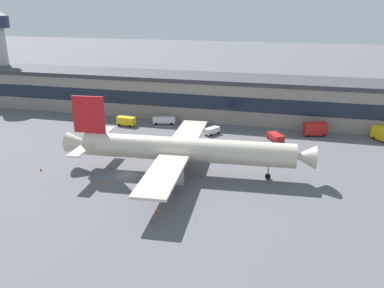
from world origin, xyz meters
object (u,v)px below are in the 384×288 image
stair_truck (316,128)px  traffic_cone_1 (159,210)px  follow_me_car (212,130)px  airliner (183,149)px  traffic_cone_2 (41,169)px  pushback_tractor (275,136)px  crew_van (126,121)px  belt_loader (163,120)px  control_tower (0,45)px  traffic_cone_0 (107,182)px

stair_truck → traffic_cone_1: stair_truck is taller
follow_me_car → airliner: bearing=-91.0°
traffic_cone_2 → traffic_cone_1: bearing=-19.1°
pushback_tractor → traffic_cone_1: (-16.39, -42.89, -0.71)m
airliner → crew_van: size_ratio=9.46×
belt_loader → traffic_cone_2: 41.86m
stair_truck → traffic_cone_2: size_ratio=9.94×
pushback_tractor → traffic_cone_1: pushback_tractor is taller
control_tower → crew_van: control_tower is taller
airliner → control_tower: (-79.44, 47.94, 14.25)m
stair_truck → traffic_cone_2: (-56.02, -39.29, -1.65)m
traffic_cone_1 → follow_me_car: bearing=90.3°
pushback_tractor → traffic_cone_0: bearing=-130.4°
traffic_cone_1 → traffic_cone_2: (-29.71, 10.26, -0.02)m
crew_van → belt_loader: size_ratio=0.81×
traffic_cone_2 → belt_loader: bearing=70.7°
airliner → control_tower: 93.87m
belt_loader → follow_me_car: belt_loader is taller
crew_van → traffic_cone_0: 39.37m
traffic_cone_0 → traffic_cone_1: size_ratio=1.07×
pushback_tractor → stair_truck: bearing=33.9°
airliner → traffic_cone_2: bearing=-167.2°
traffic_cone_2 → airliner: bearing=12.8°
airliner → pushback_tractor: bearing=56.7°
crew_van → traffic_cone_1: size_ratio=7.89×
pushback_tractor → traffic_cone_0: pushback_tractor is taller
traffic_cone_2 → pushback_tractor: bearing=35.3°
belt_loader → follow_me_car: bearing=-21.0°
airliner → control_tower: size_ratio=1.65×
traffic_cone_0 → airliner: bearing=35.1°
belt_loader → pushback_tractor: size_ratio=1.23×
traffic_cone_1 → crew_van: bearing=119.5°
airliner → crew_van: (-24.96, 28.49, -3.70)m
airliner → pushback_tractor: (17.08, 26.02, -4.11)m
traffic_cone_0 → follow_me_car: bearing=69.8°
follow_me_car → stair_truck: (26.52, 5.80, 0.89)m
follow_me_car → pushback_tractor: follow_me_car is taller
crew_van → follow_me_car: bearing=-3.6°
pushback_tractor → traffic_cone_0: (-29.77, -34.93, -0.68)m
crew_van → stair_truck: 52.13m
stair_truck → traffic_cone_0: (-39.69, -41.60, -1.61)m
pushback_tractor → traffic_cone_2: size_ratio=8.39×
traffic_cone_0 → belt_loader: bearing=93.4°
traffic_cone_0 → traffic_cone_2: 16.49m
crew_van → pushback_tractor: size_ratio=1.00×
airliner → traffic_cone_2: airliner is taller
traffic_cone_2 → control_tower: bearing=132.8°
control_tower → crew_van: 60.57m
follow_me_car → belt_loader: bearing=159.0°
airliner → traffic_cone_0: (-12.69, -8.91, -4.79)m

